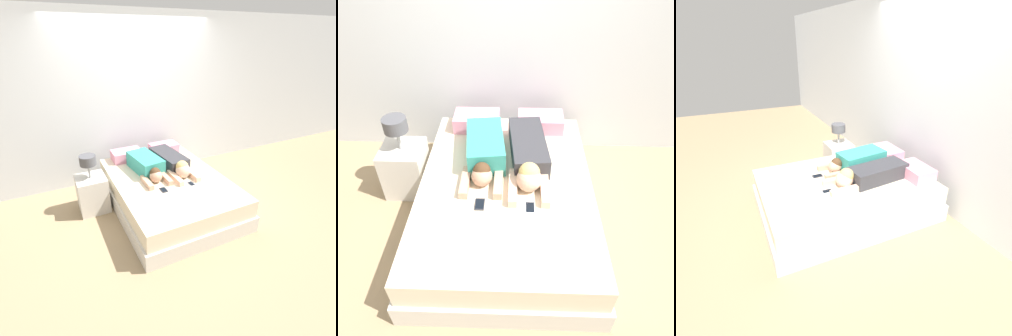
{
  "view_description": "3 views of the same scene",
  "coord_description": "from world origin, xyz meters",
  "views": [
    {
      "loc": [
        -1.41,
        -2.9,
        2.23
      ],
      "look_at": [
        0.0,
        0.0,
        0.6
      ],
      "focal_mm": 28.0,
      "sensor_mm": 36.0,
      "label": 1
    },
    {
      "loc": [
        0.07,
        -2.06,
        2.35
      ],
      "look_at": [
        0.0,
        0.0,
        0.6
      ],
      "focal_mm": 35.0,
      "sensor_mm": 36.0,
      "label": 2
    },
    {
      "loc": [
        2.61,
        -1.2,
        2.04
      ],
      "look_at": [
        0.0,
        0.0,
        0.6
      ],
      "focal_mm": 28.0,
      "sensor_mm": 36.0,
      "label": 3
    }
  ],
  "objects": [
    {
      "name": "person_left",
      "position": [
        -0.2,
        0.27,
        0.56
      ],
      "size": [
        0.4,
        0.9,
        0.23
      ],
      "color": "teal",
      "rests_on": "bed"
    },
    {
      "name": "wall_back",
      "position": [
        0.0,
        1.19,
        1.3
      ],
      "size": [
        12.0,
        0.06,
        2.6
      ],
      "color": "silver",
      "rests_on": "ground_plane"
    },
    {
      "name": "pillow_head_right",
      "position": [
        0.33,
        0.84,
        0.53
      ],
      "size": [
        0.46,
        0.29,
        0.15
      ],
      "color": "pink",
      "rests_on": "bed"
    },
    {
      "name": "person_right",
      "position": [
        0.19,
        0.24,
        0.55
      ],
      "size": [
        0.37,
        1.06,
        0.24
      ],
      "color": "#333338",
      "rests_on": "bed"
    },
    {
      "name": "cell_phone_left",
      "position": [
        -0.2,
        -0.28,
        0.46
      ],
      "size": [
        0.08,
        0.13,
        0.01
      ],
      "color": "#2D2D33",
      "rests_on": "bed"
    },
    {
      "name": "pillow_head_left",
      "position": [
        -0.33,
        0.84,
        0.53
      ],
      "size": [
        0.46,
        0.29,
        0.15
      ],
      "color": "pink",
      "rests_on": "bed"
    },
    {
      "name": "bed",
      "position": [
        0.0,
        0.0,
        0.22
      ],
      "size": [
        1.52,
        2.08,
        0.45
      ],
      "color": "beige",
      "rests_on": "ground_plane"
    },
    {
      "name": "ground_plane",
      "position": [
        0.0,
        0.0,
        0.0
      ],
      "size": [
        12.0,
        12.0,
        0.0
      ],
      "primitive_type": "plane",
      "color": "#9E8460"
    },
    {
      "name": "nightstand",
      "position": [
        -1.0,
        0.36,
        0.29
      ],
      "size": [
        0.4,
        0.4,
        0.83
      ],
      "color": "beige",
      "rests_on": "ground_plane"
    },
    {
      "name": "cell_phone_right",
      "position": [
        0.2,
        -0.3,
        0.46
      ],
      "size": [
        0.08,
        0.13,
        0.01
      ],
      "color": "silver",
      "rests_on": "bed"
    }
  ]
}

